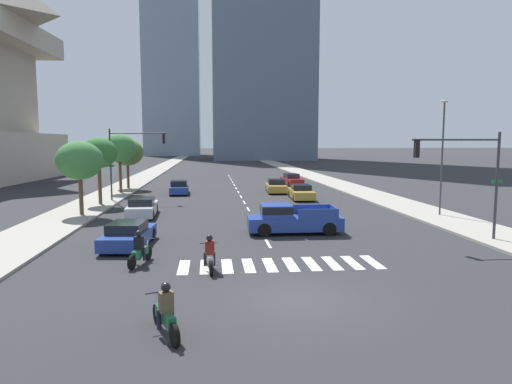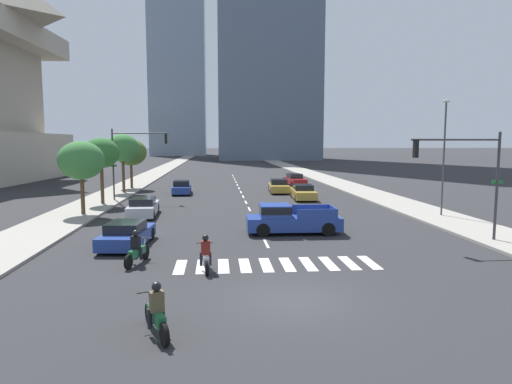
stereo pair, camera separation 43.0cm
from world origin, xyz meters
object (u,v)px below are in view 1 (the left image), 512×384
traffic_signal_far (131,151)px  street_tree_nearest (80,161)px  pickup_truck (290,219)px  sedan_red_5 (292,180)px  sedan_blue_0 (179,188)px  sedan_gold_3 (276,186)px  motorcycle_lead (166,314)px  sedan_gold_4 (301,192)px  motorcycle_third (140,251)px  traffic_signal_near (465,166)px  street_tree_fourth (127,153)px  sedan_blue_2 (128,235)px  street_lamp_east (442,149)px  street_tree_second (99,153)px  motorcycle_trailing (210,256)px  sedan_silver_1 (142,208)px  street_tree_third (119,148)px

traffic_signal_far → street_tree_nearest: (-2.18, -7.84, -0.52)m
pickup_truck → sedan_red_5: (5.39, 28.65, -0.18)m
sedan_blue_0 → sedan_gold_3: sedan_blue_0 is taller
motorcycle_lead → sedan_gold_4: bearing=-40.8°
motorcycle_third → traffic_signal_near: traffic_signal_near is taller
pickup_truck → street_tree_fourth: bearing=-60.8°
sedan_blue_0 → sedan_blue_2: sedan_blue_0 is taller
street_tree_nearest → street_lamp_east: bearing=-6.2°
sedan_red_5 → street_lamp_east: size_ratio=0.63×
sedan_gold_3 → traffic_signal_far: traffic_signal_far is taller
pickup_truck → street_tree_second: bearing=-42.1°
motorcycle_lead → pickup_truck: size_ratio=0.38×
street_tree_fourth → street_tree_second: bearing=-90.0°
street_tree_nearest → sedan_gold_3: bearing=40.6°
motorcycle_lead → motorcycle_trailing: size_ratio=0.97×
motorcycle_third → sedan_gold_3: motorcycle_third is taller
street_lamp_east → traffic_signal_far: bearing=155.1°
sedan_blue_2 → street_tree_nearest: street_tree_nearest is taller
motorcycle_trailing → street_tree_second: 22.03m
pickup_truck → street_lamp_east: (11.44, 4.60, 3.88)m
sedan_blue_2 → sedan_gold_3: (10.88, 23.25, 0.04)m
motorcycle_third → sedan_blue_2: (-1.09, 3.45, 0.00)m
sedan_blue_0 → street_lamp_east: 25.12m
sedan_silver_1 → motorcycle_third: bearing=-174.0°
pickup_truck → traffic_signal_near: 9.58m
sedan_red_5 → street_tree_nearest: 28.67m
motorcycle_trailing → street_tree_third: 29.95m
street_tree_second → sedan_blue_2: bearing=-72.0°
motorcycle_third → street_lamp_east: 22.01m
sedan_silver_1 → sedan_blue_2: bearing=-177.7°
motorcycle_third → traffic_signal_far: bearing=26.4°
traffic_signal_near → street_tree_fourth: traffic_signal_near is taller
sedan_blue_2 → street_tree_second: 16.36m
motorcycle_trailing → street_lamp_east: size_ratio=0.27×
sedan_blue_2 → street_tree_nearest: (-4.92, 9.72, 3.32)m
motorcycle_trailing → sedan_red_5: (9.94, 35.68, 0.05)m
motorcycle_lead → sedan_gold_4: 29.77m
sedan_blue_0 → street_tree_nearest: bearing=153.8°
pickup_truck → traffic_signal_near: size_ratio=0.97×
motorcycle_third → traffic_signal_far: size_ratio=0.35×
sedan_gold_3 → street_tree_fourth: size_ratio=0.86×
sedan_blue_0 → motorcycle_third: bearing=178.2°
street_tree_fourth → motorcycle_trailing: bearing=-74.7°
motorcycle_third → street_tree_nearest: size_ratio=0.42×
street_tree_second → street_lamp_east: bearing=-18.1°
street_lamp_east → street_tree_fourth: street_lamp_east is taller
sedan_blue_0 → sedan_red_5: 15.37m
motorcycle_trailing → traffic_signal_far: 23.51m
motorcycle_lead → sedan_gold_3: 34.85m
motorcycle_trailing → sedan_blue_2: size_ratio=0.47×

